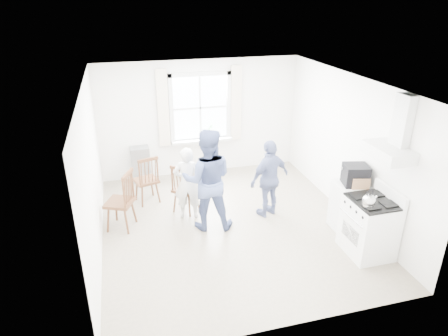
% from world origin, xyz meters
% --- Properties ---
extents(room_shell, '(4.62, 5.12, 2.64)m').
position_xyz_m(room_shell, '(0.00, 0.00, 1.30)').
color(room_shell, gray).
rests_on(room_shell, ground).
extents(window_assembly, '(1.88, 0.24, 1.70)m').
position_xyz_m(window_assembly, '(0.00, 2.45, 1.46)').
color(window_assembly, white).
rests_on(window_assembly, room_shell).
extents(range_hood, '(0.45, 0.76, 0.94)m').
position_xyz_m(range_hood, '(2.07, -1.35, 1.90)').
color(range_hood, silver).
rests_on(range_hood, room_shell).
extents(shelf_unit, '(0.40, 0.30, 0.80)m').
position_xyz_m(shelf_unit, '(-1.40, 2.33, 0.40)').
color(shelf_unit, gray).
rests_on(shelf_unit, ground).
extents(gas_stove, '(0.68, 0.76, 1.12)m').
position_xyz_m(gas_stove, '(1.91, -1.35, 0.48)').
color(gas_stove, white).
rests_on(gas_stove, ground).
extents(kettle, '(0.20, 0.20, 0.28)m').
position_xyz_m(kettle, '(1.72, -1.49, 1.05)').
color(kettle, silver).
rests_on(kettle, gas_stove).
extents(low_cabinet, '(0.50, 0.55, 0.90)m').
position_xyz_m(low_cabinet, '(1.98, -0.65, 0.45)').
color(low_cabinet, silver).
rests_on(low_cabinet, ground).
extents(stereo_stack, '(0.47, 0.44, 0.35)m').
position_xyz_m(stereo_stack, '(1.99, -0.68, 1.08)').
color(stereo_stack, black).
rests_on(stereo_stack, low_cabinet).
extents(cardboard_box, '(0.33, 0.26, 0.19)m').
position_xyz_m(cardboard_box, '(2.01, -0.79, 0.99)').
color(cardboard_box, '#9B704B').
rests_on(cardboard_box, low_cabinet).
extents(windsor_chair_a, '(0.53, 0.52, 1.02)m').
position_xyz_m(windsor_chair_a, '(-1.33, 1.22, 0.62)').
color(windsor_chair_a, '#4E2C19').
rests_on(windsor_chair_a, ground).
extents(windsor_chair_b, '(0.58, 0.58, 0.99)m').
position_xyz_m(windsor_chair_b, '(-0.74, 0.67, 0.61)').
color(windsor_chair_b, '#4E2C19').
rests_on(windsor_chair_b, ground).
extents(windsor_chair_c, '(0.60, 0.61, 1.10)m').
position_xyz_m(windsor_chair_c, '(-1.79, 0.41, 0.67)').
color(windsor_chair_c, '#4E2C19').
rests_on(windsor_chair_c, ground).
extents(person_left, '(0.60, 0.60, 1.39)m').
position_xyz_m(person_left, '(-0.67, 0.51, 0.70)').
color(person_left, silver).
rests_on(person_left, ground).
extents(person_mid, '(1.07, 1.07, 1.84)m').
position_xyz_m(person_mid, '(-0.39, 0.09, 0.92)').
color(person_mid, '#4C5B8E').
rests_on(person_mid, ground).
extents(person_right, '(1.13, 1.13, 1.49)m').
position_xyz_m(person_right, '(0.81, 0.21, 0.75)').
color(person_right, navy).
rests_on(person_right, ground).
extents(potted_plant, '(0.25, 0.25, 0.35)m').
position_xyz_m(potted_plant, '(0.17, 2.36, 1.02)').
color(potted_plant, '#367937').
rests_on(potted_plant, window_assembly).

